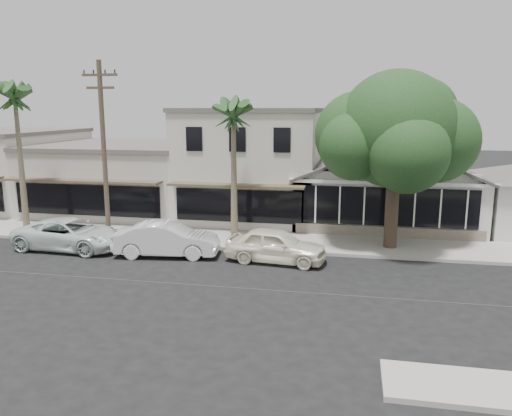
% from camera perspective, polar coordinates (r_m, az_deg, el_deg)
% --- Properties ---
extents(ground, '(140.00, 140.00, 0.00)m').
position_cam_1_polar(ground, '(19.06, 1.00, -9.34)').
color(ground, black).
rests_on(ground, ground).
extents(sidewalk_north, '(90.00, 3.50, 0.15)m').
position_cam_1_polar(sidewalk_north, '(27.54, -13.09, -2.96)').
color(sidewalk_north, '#9E9991').
rests_on(sidewalk_north, ground).
extents(corner_shop, '(10.40, 8.60, 5.10)m').
position_cam_1_polar(corner_shop, '(30.37, 14.56, 3.18)').
color(corner_shop, beige).
rests_on(corner_shop, ground).
extents(row_building_near, '(8.00, 10.00, 6.50)m').
position_cam_1_polar(row_building_near, '(31.84, -0.05, 5.05)').
color(row_building_near, beige).
rests_on(row_building_near, ground).
extents(row_building_midnear, '(10.00, 10.00, 4.20)m').
position_cam_1_polar(row_building_midnear, '(34.84, -14.76, 3.31)').
color(row_building_midnear, '#B4AEA1').
rests_on(row_building_midnear, ground).
extents(utility_pole, '(1.80, 0.24, 9.00)m').
position_cam_1_polar(utility_pole, '(25.85, -17.00, 6.54)').
color(utility_pole, brown).
rests_on(utility_pole, ground).
extents(car_0, '(4.64, 2.27, 1.52)m').
position_cam_1_polar(car_0, '(22.17, 2.28, -4.29)').
color(car_0, white).
rests_on(car_0, ground).
extents(car_1, '(4.96, 2.26, 1.58)m').
position_cam_1_polar(car_1, '(23.42, -10.17, -3.54)').
color(car_1, silver).
rests_on(car_1, ground).
extents(car_2, '(5.46, 2.73, 1.48)m').
position_cam_1_polar(car_2, '(25.77, -20.48, -2.83)').
color(car_2, silver).
rests_on(car_2, ground).
extents(shade_tree, '(7.67, 6.93, 8.51)m').
position_cam_1_polar(shade_tree, '(24.44, 15.49, 8.28)').
color(shade_tree, '#4A3D2D').
rests_on(shade_tree, ground).
extents(palm_east, '(2.99, 2.99, 7.63)m').
position_cam_1_polar(palm_east, '(24.82, -2.60, 10.79)').
color(palm_east, '#726651').
rests_on(palm_east, ground).
extents(palm_mid, '(3.17, 3.17, 8.48)m').
position_cam_1_polar(palm_mid, '(29.52, -25.86, 11.31)').
color(palm_mid, '#726651').
rests_on(palm_mid, ground).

